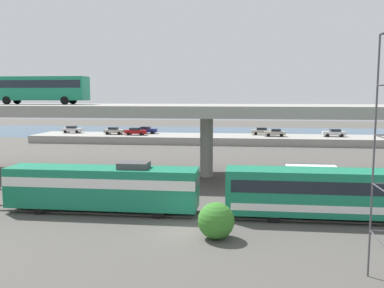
% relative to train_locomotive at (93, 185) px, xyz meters
% --- Properties ---
extents(ground_plane, '(260.00, 260.00, 0.00)m').
position_rel_train_locomotive_xyz_m(ground_plane, '(7.93, -4.00, -2.19)').
color(ground_plane, '#4C4944').
extents(rail_strip_near, '(110.00, 0.12, 0.12)m').
position_rel_train_locomotive_xyz_m(rail_strip_near, '(7.93, -0.75, -2.13)').
color(rail_strip_near, '#59544C').
rests_on(rail_strip_near, ground_plane).
extents(rail_strip_far, '(110.00, 0.12, 0.12)m').
position_rel_train_locomotive_xyz_m(rail_strip_far, '(7.93, 0.75, -2.13)').
color(rail_strip_far, '#59544C').
rests_on(rail_strip_far, ground_plane).
extents(train_locomotive, '(16.69, 3.04, 4.18)m').
position_rel_train_locomotive_xyz_m(train_locomotive, '(0.00, 0.00, 0.00)').
color(train_locomotive, '#197A56').
rests_on(train_locomotive, ground_plane).
extents(train_coach_lead, '(20.89, 3.04, 3.86)m').
position_rel_train_locomotive_xyz_m(train_coach_lead, '(21.30, -0.00, -0.02)').
color(train_coach_lead, '#197A56').
rests_on(train_coach_lead, ground_plane).
extents(highway_overpass, '(96.00, 12.17, 8.39)m').
position_rel_train_locomotive_xyz_m(highway_overpass, '(7.93, 16.00, 5.44)').
color(highway_overpass, gray).
rests_on(highway_overpass, ground_plane).
extents(transit_bus_on_overpass, '(12.00, 2.68, 3.40)m').
position_rel_train_locomotive_xyz_m(transit_bus_on_overpass, '(-12.92, 17.16, 8.26)').
color(transit_bus_on_overpass, '#197A56').
rests_on(transit_bus_on_overpass, highway_overpass).
extents(service_truck_west, '(6.80, 2.46, 3.04)m').
position_rel_train_locomotive_xyz_m(service_truck_west, '(19.31, 7.02, -0.55)').
color(service_truck_west, black).
rests_on(service_truck_west, ground_plane).
extents(pier_parking_lot, '(76.60, 10.36, 1.47)m').
position_rel_train_locomotive_xyz_m(pier_parking_lot, '(7.93, 51.00, -1.46)').
color(pier_parking_lot, gray).
rests_on(pier_parking_lot, ground_plane).
extents(parked_car_0, '(4.17, 1.84, 1.50)m').
position_rel_train_locomotive_xyz_m(parked_car_0, '(-24.04, 52.87, 0.05)').
color(parked_car_0, '#B7B7BC').
rests_on(parked_car_0, pier_parking_lot).
extents(parked_car_1, '(4.28, 1.89, 1.50)m').
position_rel_train_locomotive_xyz_m(parked_car_1, '(-7.98, 53.33, 0.05)').
color(parked_car_1, navy).
rests_on(parked_car_1, pier_parking_lot).
extents(parked_car_2, '(4.04, 1.90, 1.50)m').
position_rel_train_locomotive_xyz_m(parked_car_2, '(18.40, 50.41, 0.05)').
color(parked_car_2, '#9E998C').
rests_on(parked_car_2, pier_parking_lot).
extents(parked_car_3, '(4.22, 1.97, 1.50)m').
position_rel_train_locomotive_xyz_m(parked_car_3, '(-9.45, 49.92, 0.05)').
color(parked_car_3, maroon).
rests_on(parked_car_3, pier_parking_lot).
extents(parked_car_4, '(4.29, 1.97, 1.50)m').
position_rel_train_locomotive_xyz_m(parked_car_4, '(29.81, 51.40, 0.05)').
color(parked_car_4, '#B7B7BC').
rests_on(parked_car_4, pier_parking_lot).
extents(parked_car_5, '(4.01, 1.83, 1.50)m').
position_rel_train_locomotive_xyz_m(parked_car_5, '(-14.16, 50.68, 0.05)').
color(parked_car_5, '#9E998C').
rests_on(parked_car_5, pier_parking_lot).
extents(parked_car_6, '(4.55, 1.83, 1.50)m').
position_rel_train_locomotive_xyz_m(parked_car_6, '(16.12, 53.48, 0.05)').
color(parked_car_6, '#9E998C').
rests_on(parked_car_6, pier_parking_lot).
extents(harbor_water, '(140.00, 36.00, 0.01)m').
position_rel_train_locomotive_xyz_m(harbor_water, '(7.93, 74.00, -2.19)').
color(harbor_water, '#2D5170').
rests_on(harbor_water, ground_plane).
extents(shrub_right, '(2.46, 2.46, 2.46)m').
position_rel_train_locomotive_xyz_m(shrub_right, '(10.42, -5.30, -0.96)').
color(shrub_right, '#357A28').
rests_on(shrub_right, ground_plane).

